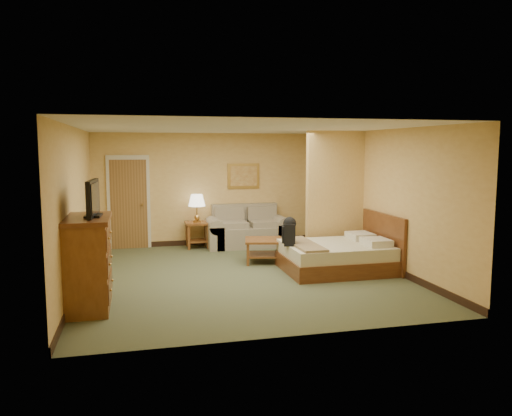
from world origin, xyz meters
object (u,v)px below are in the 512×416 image
object	(u,v)px
loveseat	(247,233)
bed	(339,255)
coffee_table	(263,246)
dresser	(88,262)

from	to	relation	value
loveseat	bed	bearing A→B (deg)	-67.07
coffee_table	bed	xyz separation A→B (m)	(1.18, -0.99, -0.05)
coffee_table	bed	bearing A→B (deg)	-40.10
loveseat	dresser	bearing A→B (deg)	-129.28
dresser	bed	bearing A→B (deg)	15.51
coffee_table	bed	size ratio (longest dim) A/B	0.45
dresser	bed	world-z (taller)	dresser
loveseat	bed	size ratio (longest dim) A/B	0.98
coffee_table	dresser	bearing A→B (deg)	-144.94
loveseat	coffee_table	distance (m)	1.68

